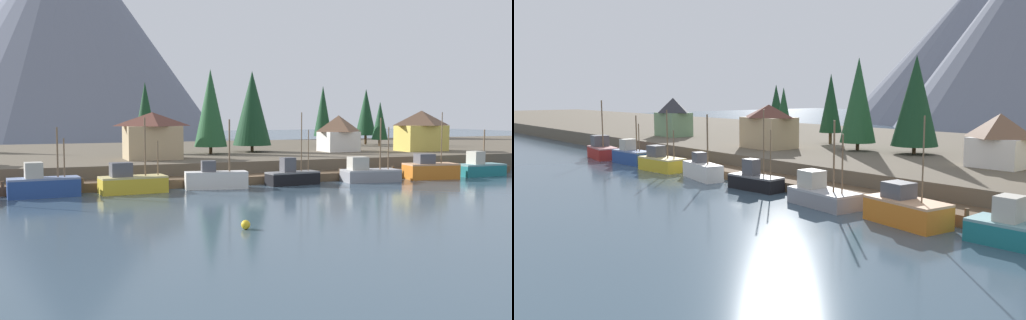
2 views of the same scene
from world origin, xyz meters
TOP-DOWN VIEW (x-y plane):
  - ground_plane at (0.00, 20.00)m, footprint 400.00×400.00m
  - dock at (0.00, 1.99)m, footprint 80.00×4.00m
  - shoreline_bank at (0.00, 32.00)m, footprint 400.00×56.00m
  - mountain_central_peak at (-11.82, 126.54)m, footprint 94.90×94.90m
  - fishing_boat_blue at (-24.12, -1.67)m, footprint 7.25×3.07m
  - fishing_boat_yellow at (-15.02, -1.93)m, footprint 7.30×3.53m
  - fishing_boat_white at (-5.40, -1.80)m, footprint 7.37×3.37m
  - fishing_boat_black at (4.36, -1.55)m, footprint 6.69×2.85m
  - fishing_boat_grey at (14.79, -2.10)m, footprint 7.40×3.92m
  - fishing_boat_orange at (24.12, -2.25)m, footprint 7.22×4.18m
  - fishing_boat_teal at (32.83, -1.68)m, footprint 6.83×3.06m
  - house_white at (21.77, 18.04)m, footprint 5.85×4.85m
  - house_yellow at (34.95, 14.15)m, footprint 7.93×4.88m
  - house_tan at (-9.62, 12.64)m, footprint 7.54×5.45m
  - conifer_near_left at (28.20, 35.55)m, footprint 3.49×3.49m
  - conifer_mid_left at (37.66, 35.38)m, footprint 3.96×3.96m
  - conifer_back_left at (37.04, 29.43)m, footprint 3.01×3.01m
  - conifer_back_right at (-8.23, 24.24)m, footprint 3.52×3.52m
  - conifer_centre at (8.43, 22.19)m, footprint 6.13×6.13m
  - conifer_far_left at (0.81, 19.92)m, footprint 5.00×5.00m
  - channel_buoy at (-10.78, -25.75)m, footprint 0.70×0.70m

SIDE VIEW (x-z plane):
  - ground_plane at x=0.00m, z-range -1.00..0.00m
  - channel_buoy at x=-10.78m, z-range 0.00..0.70m
  - dock at x=0.00m, z-range -0.30..1.30m
  - fishing_boat_black at x=4.36m, z-range -3.33..5.42m
  - fishing_boat_grey at x=14.79m, z-range -2.97..5.09m
  - fishing_boat_teal at x=32.83m, z-range -2.11..4.29m
  - fishing_boat_white at x=-5.40m, z-range -2.83..5.11m
  - fishing_boat_yellow at x=-15.02m, z-range -2.95..5.24m
  - fishing_boat_orange at x=24.12m, z-range -3.17..5.60m
  - shoreline_bank at x=0.00m, z-range 0.00..2.50m
  - fishing_boat_blue at x=-24.12m, z-range -2.34..4.86m
  - house_white at x=21.77m, z-range 2.57..8.37m
  - house_tan at x=-9.62m, z-range 2.56..8.85m
  - house_yellow at x=34.95m, z-range 2.58..9.14m
  - conifer_back_left at x=37.04m, z-range 3.07..11.39m
  - conifer_back_right at x=-8.23m, z-range 3.36..14.27m
  - conifer_mid_left at x=37.66m, z-range 3.39..14.31m
  - conifer_near_left at x=28.20m, z-range 3.36..14.73m
  - conifer_far_left at x=0.81m, z-range 3.05..15.83m
  - conifer_centre at x=8.43m, z-range 3.02..15.86m
  - mountain_central_peak at x=-11.82m, z-range 0.00..67.35m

